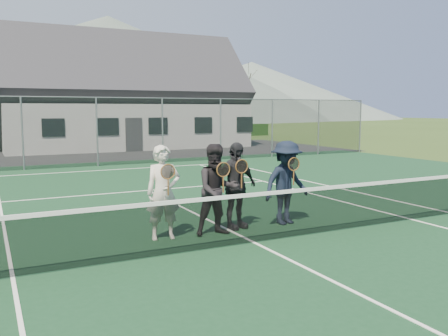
# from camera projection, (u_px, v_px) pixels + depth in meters

# --- Properties ---
(ground) EXTENTS (220.00, 220.00, 0.00)m
(ground) POSITION_uv_depth(u_px,v_px,m) (73.00, 154.00, 26.53)
(ground) COLOR #2F4719
(ground) RESTS_ON ground
(court_surface) EXTENTS (30.00, 30.00, 0.02)m
(court_surface) POSITION_uv_depth(u_px,v_px,m) (254.00, 243.00, 8.81)
(court_surface) COLOR #14381E
(court_surface) RESTS_ON ground
(hedge_row) EXTENTS (40.00, 1.20, 1.10)m
(hedge_row) POSITION_uv_depth(u_px,v_px,m) (47.00, 134.00, 37.09)
(hedge_row) COLOR black
(hedge_row) RESTS_ON ground
(hill_centre) EXTENTS (120.00, 120.00, 22.00)m
(hill_centre) POSITION_uv_depth(u_px,v_px,m) (109.00, 69.00, 100.56)
(hill_centre) COLOR #506057
(hill_centre) RESTS_ON ground
(hill_east) EXTENTS (90.00, 90.00, 14.00)m
(hill_east) POSITION_uv_depth(u_px,v_px,m) (252.00, 91.00, 116.71)
(hill_east) COLOR slate
(hill_east) RESTS_ON ground
(court_markings) EXTENTS (11.03, 23.83, 0.01)m
(court_markings) POSITION_uv_depth(u_px,v_px,m) (254.00, 243.00, 8.81)
(court_markings) COLOR white
(court_markings) RESTS_ON court_surface
(tennis_net) EXTENTS (11.68, 0.08, 1.10)m
(tennis_net) POSITION_uv_depth(u_px,v_px,m) (254.00, 215.00, 8.74)
(tennis_net) COLOR slate
(tennis_net) RESTS_ON ground
(perimeter_fence) EXTENTS (30.07, 0.07, 3.02)m
(perimeter_fence) POSITION_uv_depth(u_px,v_px,m) (97.00, 132.00, 20.58)
(perimeter_fence) COLOR slate
(perimeter_fence) RESTS_ON ground
(clubhouse) EXTENTS (15.60, 8.20, 7.70)m
(clubhouse) POSITION_uv_depth(u_px,v_px,m) (123.00, 87.00, 31.37)
(clubhouse) COLOR silver
(clubhouse) RESTS_ON ground
(tree_c) EXTENTS (3.20, 3.20, 7.77)m
(tree_c) POSITION_uv_depth(u_px,v_px,m) (69.00, 68.00, 38.22)
(tree_c) COLOR #342012
(tree_c) RESTS_ON ground
(tree_d) EXTENTS (3.20, 3.20, 7.77)m
(tree_d) POSITION_uv_depth(u_px,v_px,m) (184.00, 72.00, 42.70)
(tree_d) COLOR #3A2315
(tree_d) RESTS_ON ground
(tree_e) EXTENTS (3.20, 3.20, 7.77)m
(tree_e) POSITION_uv_depth(u_px,v_px,m) (242.00, 75.00, 45.38)
(tree_e) COLOR #382114
(tree_e) RESTS_ON ground
(player_a) EXTENTS (0.71, 0.54, 1.80)m
(player_a) POSITION_uv_depth(u_px,v_px,m) (163.00, 192.00, 8.97)
(player_a) COLOR beige
(player_a) RESTS_ON court_surface
(player_b) EXTENTS (0.93, 0.76, 1.80)m
(player_b) POSITION_uv_depth(u_px,v_px,m) (217.00, 190.00, 9.27)
(player_b) COLOR black
(player_b) RESTS_ON court_surface
(player_c) EXTENTS (1.12, 0.64, 1.80)m
(player_c) POSITION_uv_depth(u_px,v_px,m) (235.00, 186.00, 9.78)
(player_c) COLOR black
(player_c) RESTS_ON court_surface
(player_d) EXTENTS (1.25, 0.83, 1.80)m
(player_d) POSITION_uv_depth(u_px,v_px,m) (286.00, 183.00, 10.17)
(player_d) COLOR black
(player_d) RESTS_ON court_surface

